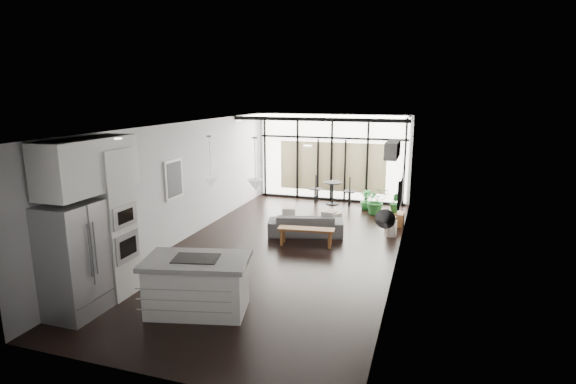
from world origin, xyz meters
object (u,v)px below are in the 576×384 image
Objects in this scene: fridge at (74,260)px; pouf at (332,219)px; island at (197,285)px; milk_can at (392,226)px; tv at (401,191)px; sofa at (306,221)px; console_bench at (306,237)px.

pouf is (2.85, 5.86, -0.70)m from fridge.
island reaches higher than milk_can.
island reaches higher than pouf.
pouf is at bearing 64.09° from fridge.
island is at bearing -123.56° from tv.
sofa is 3.62× the size of milk_can.
sofa is at bearing 177.60° from tv.
sofa is 3.41× the size of pouf.
island reaches higher than console_bench.
console_bench is 2.41× the size of pouf.
island is 5.20m from tv.
island is 4.41m from sofa.
tv reaches higher than console_bench.
sofa is 1.67× the size of tv.
pouf is 1.06× the size of milk_can.
fridge reaches higher than tv.
pouf is 1.58m from milk_can.
console_bench is (0.23, -0.76, -0.15)m from sofa.
fridge is at bearing -172.77° from island.
island is at bearing 20.70° from fridge.
island is 1.96m from fridge.
console_bench is 1.18× the size of tv.
console_bench is (2.59, 4.28, -0.70)m from fridge.
milk_can is at bearing 28.72° from console_bench.
tv is (2.26, -0.09, 0.94)m from sofa.
tv reaches higher than milk_can.
fridge reaches higher than island.
tv is (0.21, -0.64, 1.05)m from milk_can.
island is 0.90× the size of fridge.
tv is at bearing 47.00° from fridge.
fridge is 0.99× the size of sofa.
fridge is 3.59× the size of milk_can.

